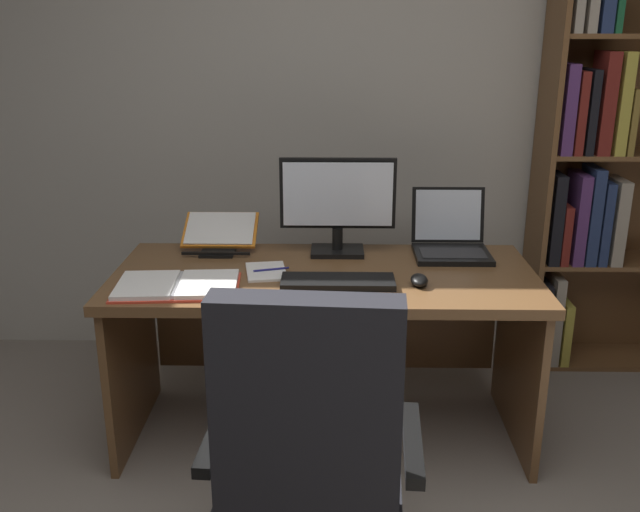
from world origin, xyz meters
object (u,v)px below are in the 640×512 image
at_px(bookshelf, 604,159).
at_px(open_binder, 177,285).
at_px(laptop, 451,241).
at_px(notepad, 266,271).
at_px(reading_stand_with_book, 220,233).
at_px(desk, 325,310).
at_px(keyboard, 338,282).
at_px(pen, 271,269).
at_px(monitor, 338,206).
at_px(computer_mouse, 419,280).
at_px(office_chair, 311,481).

relative_size(bookshelf, open_binder, 4.55).
bearing_deg(laptop, notepad, -161.09).
xyz_separation_m(bookshelf, reading_stand_with_book, (-1.75, -0.41, -0.25)).
height_order(bookshelf, open_binder, bookshelf).
relative_size(desk, notepad, 7.81).
bearing_deg(keyboard, pen, 153.90).
xyz_separation_m(monitor, pen, (-0.26, -0.25, -0.19)).
bearing_deg(bookshelf, laptop, -149.32).
height_order(reading_stand_with_book, notepad, reading_stand_with_book).
height_order(notepad, pen, pen).
height_order(reading_stand_with_book, pen, reading_stand_with_book).
distance_m(bookshelf, laptop, 0.93).
relative_size(laptop, computer_mouse, 2.97).
xyz_separation_m(bookshelf, pen, (-1.50, -0.71, -0.31)).
bearing_deg(pen, office_chair, -78.81).
bearing_deg(open_binder, office_chair, -59.24).
bearing_deg(monitor, bookshelf, 20.39).
xyz_separation_m(desk, bookshelf, (1.29, 0.63, 0.51)).
height_order(desk, office_chair, office_chair).
bearing_deg(laptop, reading_stand_with_book, 177.09).
bearing_deg(keyboard, monitor, 90.00).
xyz_separation_m(keyboard, notepad, (-0.28, 0.13, -0.01)).
xyz_separation_m(computer_mouse, open_binder, (-0.89, -0.05, -0.01)).
relative_size(desk, monitor, 3.44).
distance_m(laptop, keyboard, 0.61).
relative_size(desk, keyboard, 3.91).
distance_m(keyboard, computer_mouse, 0.30).
distance_m(monitor, keyboard, 0.42).
distance_m(computer_mouse, notepad, 0.59).
relative_size(office_chair, monitor, 2.13).
bearing_deg(reading_stand_with_book, keyboard, -40.79).
bearing_deg(pen, notepad, 180.00).
bearing_deg(notepad, bookshelf, 25.14).
bearing_deg(desk, pen, -157.28).
distance_m(office_chair, open_binder, 0.94).
height_order(desk, computer_mouse, computer_mouse).
xyz_separation_m(computer_mouse, reading_stand_with_book, (-0.80, 0.43, 0.05)).
bearing_deg(notepad, monitor, 42.21).
xyz_separation_m(bookshelf, monitor, (-1.24, -0.46, -0.12)).
distance_m(desk, computer_mouse, 0.46).
height_order(keyboard, open_binder, same).
xyz_separation_m(office_chair, keyboard, (0.08, 0.79, 0.29)).
distance_m(keyboard, reading_stand_with_book, 0.67).
bearing_deg(laptop, office_chair, -115.24).
bearing_deg(bookshelf, desk, -154.14).
height_order(monitor, laptop, monitor).
height_order(keyboard, notepad, keyboard).
bearing_deg(desk, keyboard, -76.49).
height_order(office_chair, laptop, office_chair).
bearing_deg(open_binder, pen, 24.31).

